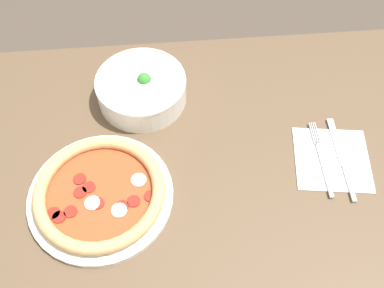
{
  "coord_description": "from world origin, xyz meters",
  "views": [
    {
      "loc": [
        -0.01,
        -0.43,
        1.5
      ],
      "look_at": [
        0.03,
        0.08,
        0.74
      ],
      "focal_mm": 40.0,
      "sensor_mm": 36.0,
      "label": 1
    }
  ],
  "objects_px": {
    "pizza": "(100,193)",
    "fork": "(322,160)",
    "knife": "(342,161)",
    "bowl": "(141,88)"
  },
  "relations": [
    {
      "from": "knife",
      "to": "bowl",
      "type": "bearing_deg",
      "value": 64.36
    },
    {
      "from": "pizza",
      "to": "bowl",
      "type": "bearing_deg",
      "value": 70.71
    },
    {
      "from": "pizza",
      "to": "bowl",
      "type": "relative_size",
      "value": 1.41
    },
    {
      "from": "pizza",
      "to": "fork",
      "type": "distance_m",
      "value": 0.47
    },
    {
      "from": "knife",
      "to": "pizza",
      "type": "bearing_deg",
      "value": 95.94
    },
    {
      "from": "pizza",
      "to": "knife",
      "type": "height_order",
      "value": "pizza"
    },
    {
      "from": "bowl",
      "to": "knife",
      "type": "height_order",
      "value": "bowl"
    },
    {
      "from": "pizza",
      "to": "knife",
      "type": "relative_size",
      "value": 1.39
    },
    {
      "from": "bowl",
      "to": "knife",
      "type": "distance_m",
      "value": 0.47
    },
    {
      "from": "pizza",
      "to": "fork",
      "type": "relative_size",
      "value": 1.51
    }
  ]
}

